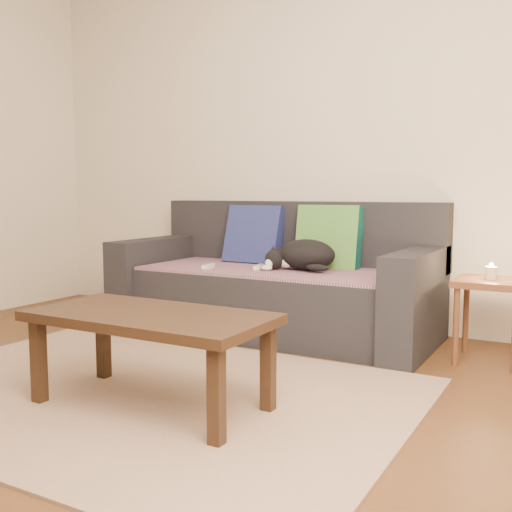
% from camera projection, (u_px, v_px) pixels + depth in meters
% --- Properties ---
extents(ground, '(4.50, 4.50, 0.00)m').
position_uv_depth(ground, '(115.00, 403.00, 2.67)').
color(ground, brown).
rests_on(ground, ground).
extents(back_wall, '(4.50, 0.04, 2.60)m').
position_uv_depth(back_wall, '(304.00, 141.00, 4.26)').
color(back_wall, beige).
rests_on(back_wall, ground).
extents(sofa, '(2.10, 0.94, 0.87)m').
position_uv_depth(sofa, '(277.00, 286.00, 4.00)').
color(sofa, '#232328').
rests_on(sofa, ground).
extents(throw_blanket, '(1.66, 0.74, 0.02)m').
position_uv_depth(throw_blanket, '(270.00, 270.00, 3.91)').
color(throw_blanket, '#402749').
rests_on(throw_blanket, sofa).
extents(cushion_navy, '(0.41, 0.22, 0.43)m').
position_uv_depth(cushion_navy, '(254.00, 235.00, 4.24)').
color(cushion_navy, '#141557').
rests_on(cushion_navy, throw_blanket).
extents(cushion_green, '(0.43, 0.18, 0.44)m').
position_uv_depth(cushion_green, '(329.00, 238.00, 3.96)').
color(cushion_green, '#0B4843').
rests_on(cushion_green, throw_blanket).
extents(cat, '(0.47, 0.35, 0.20)m').
position_uv_depth(cat, '(304.00, 255.00, 3.81)').
color(cat, black).
rests_on(cat, throw_blanket).
extents(wii_remote_a, '(0.07, 0.15, 0.03)m').
position_uv_depth(wii_remote_a, '(208.00, 266.00, 3.89)').
color(wii_remote_a, white).
rests_on(wii_remote_a, throw_blanket).
extents(wii_remote_b, '(0.07, 0.15, 0.03)m').
position_uv_depth(wii_remote_b, '(259.00, 267.00, 3.83)').
color(wii_remote_b, white).
rests_on(wii_remote_b, throw_blanket).
extents(side_table, '(0.37, 0.37, 0.46)m').
position_uv_depth(side_table, '(490.00, 294.00, 3.27)').
color(side_table, brown).
rests_on(side_table, ground).
extents(candle, '(0.06, 0.06, 0.09)m').
position_uv_depth(candle, '(491.00, 273.00, 3.26)').
color(candle, beige).
rests_on(candle, side_table).
extents(rug, '(2.50, 1.80, 0.01)m').
position_uv_depth(rug, '(137.00, 392.00, 2.80)').
color(rug, tan).
rests_on(rug, ground).
extents(coffee_table, '(1.06, 0.53, 0.42)m').
position_uv_depth(coffee_table, '(150.00, 325.00, 2.57)').
color(coffee_table, '#312013').
rests_on(coffee_table, rug).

